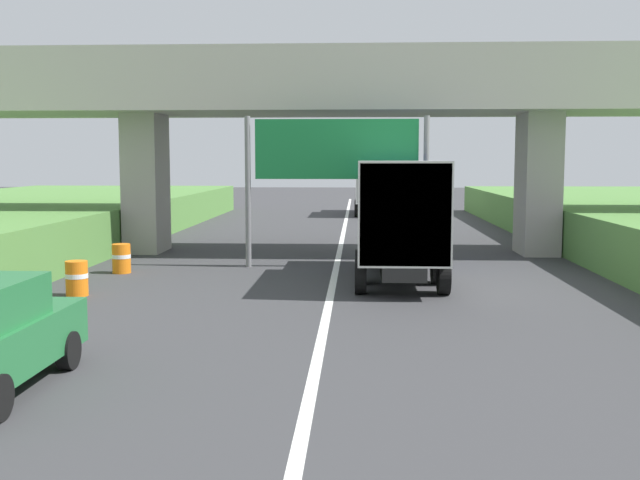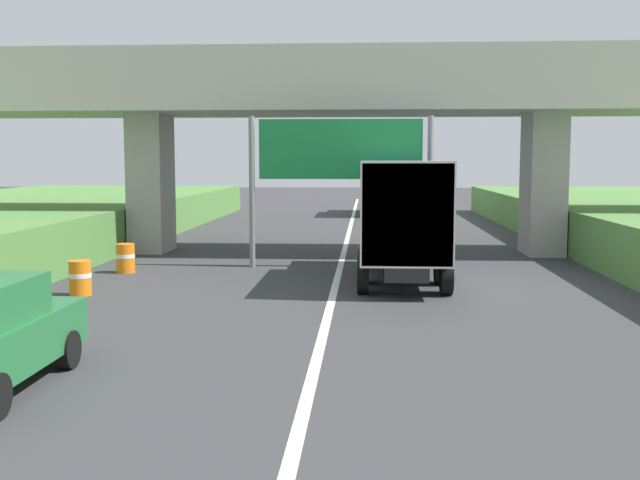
{
  "view_description": "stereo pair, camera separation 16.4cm",
  "coord_description": "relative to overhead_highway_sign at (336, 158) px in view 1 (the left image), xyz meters",
  "views": [
    {
      "loc": [
        0.7,
        3.75,
        3.47
      ],
      "look_at": [
        0.0,
        17.71,
        2.0
      ],
      "focal_mm": 42.88,
      "sensor_mm": 36.0,
      "label": 1
    },
    {
      "loc": [
        0.86,
        3.76,
        3.47
      ],
      "look_at": [
        0.0,
        17.71,
        2.0
      ],
      "focal_mm": 42.88,
      "sensor_mm": 36.0,
      "label": 2
    }
  ],
  "objects": [
    {
      "name": "lane_centre_stripe",
      "position": [
        0.0,
        -2.44,
        -3.53
      ],
      "size": [
        0.2,
        91.52,
        0.01
      ],
      "primitive_type": "cube",
      "color": "white",
      "rests_on": "ground"
    },
    {
      "name": "construction_barrel_5",
      "position": [
        -6.56,
        -1.53,
        -3.08
      ],
      "size": [
        0.57,
        0.57,
        0.9
      ],
      "color": "orange",
      "rests_on": "ground"
    },
    {
      "name": "overpass_bridge",
      "position": [
        0.0,
        4.0,
        1.96
      ],
      "size": [
        40.0,
        4.8,
        7.36
      ],
      "color": "#ADA89E",
      "rests_on": "ground"
    },
    {
      "name": "construction_barrel_4",
      "position": [
        -6.48,
        -5.48,
        -3.08
      ],
      "size": [
        0.57,
        0.57,
        0.9
      ],
      "color": "orange",
      "rests_on": "ground"
    },
    {
      "name": "overhead_highway_sign",
      "position": [
        0.0,
        0.0,
        0.0
      ],
      "size": [
        5.88,
        0.18,
        4.86
      ],
      "color": "slate",
      "rests_on": "ground"
    },
    {
      "name": "truck_blue",
      "position": [
        1.84,
        -2.55,
        -1.6
      ],
      "size": [
        2.44,
        7.3,
        3.44
      ],
      "color": "black",
      "rests_on": "ground"
    },
    {
      "name": "truck_white",
      "position": [
        1.7,
        24.33,
        -1.6
      ],
      "size": [
        2.44,
        7.3,
        3.44
      ],
      "color": "black",
      "rests_on": "ground"
    }
  ]
}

